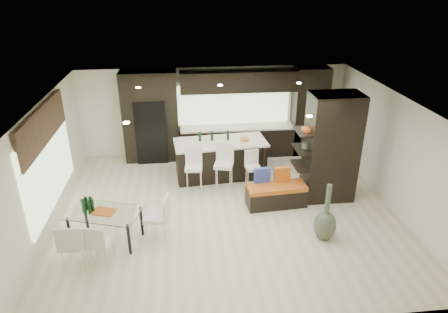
{
  "coord_description": "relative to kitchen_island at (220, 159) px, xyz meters",
  "views": [
    {
      "loc": [
        -0.93,
        -8.14,
        5.23
      ],
      "look_at": [
        0.0,
        0.6,
        1.15
      ],
      "focal_mm": 32.0,
      "sensor_mm": 36.0,
      "label": 1
    }
  ],
  "objects": [
    {
      "name": "refrigerator",
      "position": [
        -1.93,
        1.31,
        0.43
      ],
      "size": [
        0.9,
        0.68,
        1.9
      ],
      "primitive_type": "cube",
      "color": "black",
      "rests_on": "ground"
    },
    {
      "name": "partition_column",
      "position": [
        2.57,
        -1.41,
        0.83
      ],
      "size": [
        1.2,
        0.8,
        2.7
      ],
      "primitive_type": "cube",
      "color": "black",
      "rests_on": "ground"
    },
    {
      "name": "ground",
      "position": [
        -0.03,
        -1.81,
        -0.52
      ],
      "size": [
        8.0,
        8.0,
        0.0
      ],
      "primitive_type": "plane",
      "color": "beige",
      "rests_on": "ground"
    },
    {
      "name": "kitchen_island",
      "position": [
        0.0,
        0.0,
        0.0
      ],
      "size": [
        2.59,
        1.28,
        1.04
      ],
      "primitive_type": "cube",
      "rotation": [
        0.0,
        0.0,
        0.08
      ],
      "color": "black",
      "rests_on": "ground"
    },
    {
      "name": "bench",
      "position": [
        1.2,
        -1.71,
        -0.24
      ],
      "size": [
        1.48,
        0.66,
        0.55
      ],
      "primitive_type": "cube",
      "rotation": [
        0.0,
        0.0,
        0.08
      ],
      "color": "black",
      "rests_on": "ground"
    },
    {
      "name": "stool_left",
      "position": [
        -0.77,
        -0.85,
        -0.03
      ],
      "size": [
        0.46,
        0.46,
        0.98
      ],
      "primitive_type": "cube",
      "rotation": [
        0.0,
        0.0,
        -0.08
      ],
      "color": "white",
      "rests_on": "ground"
    },
    {
      "name": "chair_near",
      "position": [
        -2.69,
        -3.46,
        -0.08
      ],
      "size": [
        0.57,
        0.57,
        0.88
      ],
      "primitive_type": "cube",
      "rotation": [
        0.0,
        0.0,
        -0.24
      ],
      "color": "white",
      "rests_on": "ground"
    },
    {
      "name": "stool_right",
      "position": [
        0.77,
        -0.82,
        -0.1
      ],
      "size": [
        0.41,
        0.41,
        0.84
      ],
      "primitive_type": "cube",
      "rotation": [
        0.0,
        0.0,
        0.11
      ],
      "color": "white",
      "rests_on": "ground"
    },
    {
      "name": "chair_end",
      "position": [
        -1.63,
        -2.73,
        -0.07
      ],
      "size": [
        0.57,
        0.57,
        0.91
      ],
      "primitive_type": "cube",
      "rotation": [
        0.0,
        0.0,
        1.41
      ],
      "color": "white",
      "rests_on": "ground"
    },
    {
      "name": "back_wall",
      "position": [
        -0.03,
        1.69,
        0.83
      ],
      "size": [
        8.0,
        0.02,
        2.7
      ],
      "primitive_type": "cube",
      "color": "white",
      "rests_on": "ground"
    },
    {
      "name": "left_wall",
      "position": [
        -4.03,
        -1.81,
        0.83
      ],
      "size": [
        0.02,
        7.0,
        2.7
      ],
      "primitive_type": "cube",
      "color": "white",
      "rests_on": "ground"
    },
    {
      "name": "ceiling_spots",
      "position": [
        -0.03,
        -1.56,
        2.16
      ],
      "size": [
        4.0,
        3.0,
        0.02
      ],
      "primitive_type": "cube",
      "color": "white",
      "rests_on": "ceiling"
    },
    {
      "name": "floor_vase",
      "position": [
        1.93,
        -3.14,
        0.13
      ],
      "size": [
        0.53,
        0.53,
        1.31
      ],
      "primitive_type": null,
      "rotation": [
        0.0,
        0.0,
        0.11
      ],
      "color": "#48553D",
      "rests_on": "ground"
    },
    {
      "name": "back_cabinetry",
      "position": [
        0.47,
        1.36,
        0.83
      ],
      "size": [
        6.8,
        0.68,
        2.7
      ],
      "primitive_type": "cube",
      "color": "black",
      "rests_on": "ground"
    },
    {
      "name": "dining_table",
      "position": [
        -2.69,
        -2.73,
        -0.17
      ],
      "size": [
        1.65,
        1.22,
        0.71
      ],
      "primitive_type": "cube",
      "rotation": [
        0.0,
        0.0,
        -0.3
      ],
      "color": "white",
      "rests_on": "ground"
    },
    {
      "name": "window_left",
      "position": [
        -3.99,
        -1.61,
        0.83
      ],
      "size": [
        0.04,
        3.2,
        1.9
      ],
      "primitive_type": "cube",
      "color": "#B2D199",
      "rests_on": "left_wall"
    },
    {
      "name": "ceiling",
      "position": [
        -0.03,
        -1.81,
        2.18
      ],
      "size": [
        8.0,
        7.0,
        0.02
      ],
      "primitive_type": "cube",
      "color": "white",
      "rests_on": "ground"
    },
    {
      "name": "stone_accent",
      "position": [
        -3.96,
        -1.61,
        1.73
      ],
      "size": [
        0.08,
        3.0,
        0.8
      ],
      "primitive_type": "cube",
      "color": "brown",
      "rests_on": "left_wall"
    },
    {
      "name": "right_wall",
      "position": [
        3.97,
        -1.81,
        0.83
      ],
      "size": [
        0.02,
        7.0,
        2.7
      ],
      "primitive_type": "cube",
      "color": "white",
      "rests_on": "ground"
    },
    {
      "name": "chair_far",
      "position": [
        -3.15,
        -3.47,
        -0.06
      ],
      "size": [
        0.52,
        0.52,
        0.93
      ],
      "primitive_type": "cube",
      "rotation": [
        0.0,
        0.0,
        -0.03
      ],
      "color": "white",
      "rests_on": "ground"
    },
    {
      "name": "stool_mid",
      "position": [
        0.0,
        -0.87,
        -0.0
      ],
      "size": [
        0.56,
        0.56,
        1.04
      ],
      "primitive_type": "cube",
      "rotation": [
        0.0,
        0.0,
        -0.26
      ],
      "color": "white",
      "rests_on": "ground"
    },
    {
      "name": "window_back",
      "position": [
        0.57,
        1.65,
        1.03
      ],
      "size": [
        3.4,
        0.04,
        1.2
      ],
      "primitive_type": "cube",
      "color": "#B2D199",
      "rests_on": "back_wall"
    }
  ]
}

